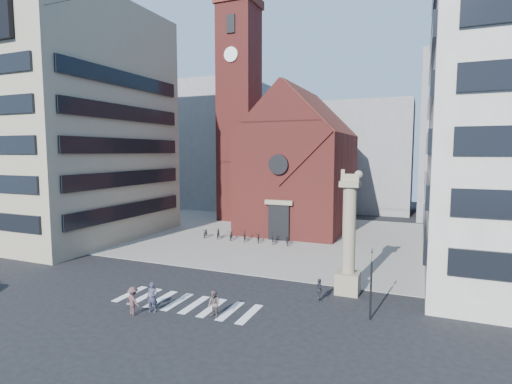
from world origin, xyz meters
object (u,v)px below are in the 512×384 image
pedestrian_2 (319,290)px  lion_column (349,245)px  pedestrian_1 (214,304)px  scooter_0 (206,233)px  pedestrian_0 (152,297)px  traffic_light (371,282)px

pedestrian_2 → lion_column: bearing=-57.4°
pedestrian_2 → pedestrian_1: bearing=108.9°
lion_column → scooter_0: bearing=146.6°
pedestrian_0 → pedestrian_2: bearing=16.9°
pedestrian_1 → scooter_0: 22.66m
pedestrian_0 → pedestrian_1: 3.97m
lion_column → pedestrian_2: bearing=-122.5°
lion_column → pedestrian_2: lion_column is taller
pedestrian_1 → scooter_0: (-11.71, 19.40, -0.27)m
traffic_light → scooter_0: size_ratio=2.20×
pedestrian_1 → scooter_0: bearing=144.6°
pedestrian_1 → scooter_0: size_ratio=0.85×
pedestrian_0 → pedestrian_1: bearing=-4.6°
traffic_light → pedestrian_2: size_ratio=2.79×
traffic_light → scooter_0: (-20.35, 16.11, -1.72)m
scooter_0 → lion_column: bearing=-54.5°
lion_column → scooter_0: 22.19m
pedestrian_2 → pedestrian_0: bearing=97.1°
lion_column → pedestrian_1: bearing=-132.4°
scooter_0 → pedestrian_2: bearing=-61.6°
traffic_light → pedestrian_2: bearing=154.2°
lion_column → pedestrian_2: 3.85m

